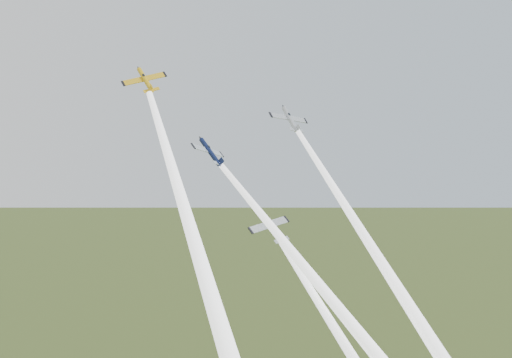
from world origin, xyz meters
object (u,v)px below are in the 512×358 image
Objects in this scene: plane_silver_right at (290,119)px; plane_silver_low at (271,227)px; plane_yellow at (145,80)px; plane_navy at (210,152)px.

plane_silver_right is 24.47m from plane_silver_low.
plane_silver_right is at bearing 20.20° from plane_yellow.
plane_silver_right is (19.64, 1.76, 6.02)m from plane_navy.
plane_yellow is 0.85× the size of plane_silver_low.
plane_yellow is 0.82× the size of plane_silver_right.
plane_navy is at bearing -168.67° from plane_silver_right.
plane_navy reaches higher than plane_silver_low.
plane_silver_right reaches higher than plane_silver_low.
plane_yellow reaches higher than plane_silver_low.
plane_silver_right is (32.52, 3.06, -5.04)m from plane_yellow.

